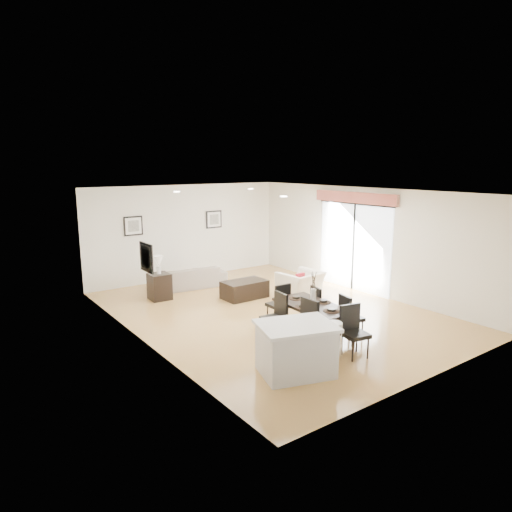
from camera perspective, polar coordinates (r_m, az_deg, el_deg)
ground at (r=10.35m, az=1.91°, el=-7.02°), size 8.00×8.00×0.00m
wall_back at (r=13.35m, az=-8.66°, el=3.01°), size 6.00×0.04×2.70m
wall_front at (r=7.36m, az=21.50°, el=-4.55°), size 6.00×0.04×2.70m
wall_left at (r=8.54m, az=-14.15°, el=-1.95°), size 0.04×8.00×2.70m
wall_right at (r=12.06m, az=13.29°, el=1.94°), size 0.04×8.00×2.70m
ceiling at (r=9.84m, az=2.01°, el=8.07°), size 6.00×8.00×0.02m
sofa at (r=12.42m, az=-8.24°, el=-2.65°), size 1.97×0.94×0.56m
armchair at (r=11.45m, az=5.58°, el=-3.56°), size 1.09×0.98×0.65m
courtyard_plant_a at (r=14.39m, az=20.90°, el=-1.29°), size 0.63×0.58×0.58m
courtyard_plant_b at (r=14.66m, az=16.91°, el=-0.66°), size 0.40×0.40×0.66m
dining_table at (r=8.75m, az=7.13°, el=-6.47°), size 0.91×1.65×0.67m
dining_chair_wnear at (r=8.13m, az=6.15°, el=-8.34°), size 0.43×0.43×0.95m
dining_chair_wfar at (r=8.71m, az=2.60°, el=-7.18°), size 0.43×0.43×0.89m
dining_chair_enear at (r=8.92m, az=11.50°, el=-7.13°), size 0.45×0.45×0.84m
dining_chair_efar at (r=9.45m, az=7.93°, el=-5.98°), size 0.45×0.45×0.83m
dining_chair_head at (r=8.14m, az=12.01°, el=-8.76°), size 0.48×0.48×0.90m
dining_chair_foot at (r=9.50m, az=3.01°, el=-5.69°), size 0.39×0.39×0.86m
vase at (r=8.65m, az=7.19°, el=-4.39°), size 0.83×1.27×0.64m
coffee_table at (r=11.36m, az=-1.44°, el=-4.19°), size 1.09×0.66×0.43m
side_table at (r=11.46m, az=-11.97°, el=-3.75°), size 0.50×0.50×0.65m
table_lamp at (r=11.32m, az=-12.09°, el=-0.76°), size 0.23×0.23×0.45m
cushion at (r=11.28m, az=5.55°, el=-2.85°), size 0.28×0.12×0.27m
kitchen_island at (r=7.36m, az=5.01°, el=-11.46°), size 1.40×1.22×0.83m
bar_stool at (r=7.83m, az=9.61°, el=-8.87°), size 0.31×0.31×0.68m
framed_print_back_left at (r=12.63m, az=-15.10°, el=3.65°), size 0.52×0.04×0.52m
framed_print_back_right at (r=13.71m, az=-5.29°, el=4.58°), size 0.52×0.04×0.52m
framed_print_left_wall at (r=8.31m, az=-13.54°, el=-0.18°), size 0.04×0.52×0.52m
sliding_door at (r=12.17m, az=12.16°, el=3.58°), size 0.12×2.70×2.57m
courtyard at (r=15.12m, az=18.62°, el=1.89°), size 6.00×6.00×2.00m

